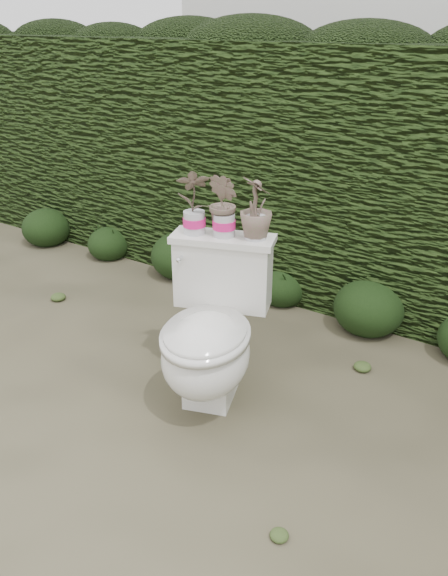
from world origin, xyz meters
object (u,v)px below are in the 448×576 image
Objects in this scene: potted_plant_center at (224,206)px; toilet at (210,336)px; potted_plant_left at (194,203)px; potted_plant_right at (256,210)px.

toilet is at bearing -43.47° from potted_plant_center.
potted_plant_left reaches higher than potted_plant_right.
potted_plant_left is 0.30m from potted_plant_right.
potted_plant_right is at bearing 47.88° from potted_plant_center.
potted_plant_left is 1.08× the size of potted_plant_right.
potted_plant_left is 1.03× the size of potted_plant_center.
toilet is 0.63m from potted_plant_right.
potted_plant_center is (0.14, 0.05, -0.00)m from potted_plant_left.
potted_plant_center reaches higher than toilet.
toilet is 0.64m from potted_plant_left.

